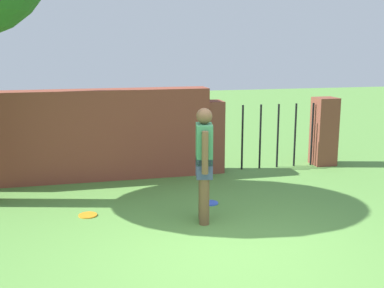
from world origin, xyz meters
name	(u,v)px	position (x,y,z in m)	size (l,w,h in m)	color
ground_plane	(222,251)	(0.00, 0.00, 0.00)	(40.00, 40.00, 0.00)	#568C3D
brick_wall	(85,135)	(-1.50, 3.64, 0.83)	(4.58, 0.50, 1.66)	brown
person	(204,160)	(0.05, 1.02, 0.90)	(0.29, 0.53, 1.62)	brown
fence_gate	(269,134)	(2.11, 3.64, 0.70)	(2.87, 0.44, 1.40)	brown
frisbee_blue	(210,203)	(0.34, 1.75, 0.01)	(0.27, 0.27, 0.02)	blue
frisbee_orange	(88,215)	(-1.55, 1.64, 0.01)	(0.27, 0.27, 0.02)	orange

